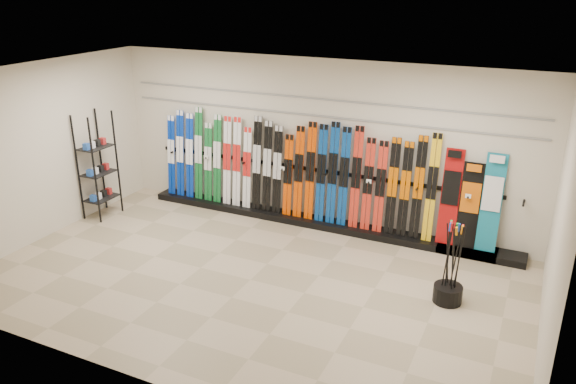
% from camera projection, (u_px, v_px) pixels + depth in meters
% --- Properties ---
extents(floor, '(8.00, 8.00, 0.00)m').
position_uv_depth(floor, '(250.00, 280.00, 8.46)').
color(floor, gray).
rests_on(floor, ground).
extents(back_wall, '(8.00, 0.00, 8.00)m').
position_uv_depth(back_wall, '(315.00, 143.00, 10.04)').
color(back_wall, beige).
rests_on(back_wall, floor).
extents(left_wall, '(0.00, 5.00, 5.00)m').
position_uv_depth(left_wall, '(41.00, 152.00, 9.51)').
color(left_wall, beige).
rests_on(left_wall, floor).
extents(right_wall, '(0.00, 5.00, 5.00)m').
position_uv_depth(right_wall, '(558.00, 239.00, 6.34)').
color(right_wall, beige).
rests_on(right_wall, floor).
extents(ceiling, '(8.00, 8.00, 0.00)m').
position_uv_depth(ceiling, '(245.00, 80.00, 7.39)').
color(ceiling, silver).
rests_on(ceiling, back_wall).
extents(ski_rack_base, '(8.00, 0.40, 0.12)m').
position_uv_depth(ski_rack_base, '(321.00, 223.00, 10.28)').
color(ski_rack_base, black).
rests_on(ski_rack_base, floor).
extents(skis, '(5.37, 0.20, 1.83)m').
position_uv_depth(skis, '(289.00, 170.00, 10.24)').
color(skis, '#072EA6').
rests_on(skis, ski_rack_base).
extents(snowboards, '(0.95, 0.25, 1.59)m').
position_uv_depth(snowboards, '(471.00, 202.00, 9.04)').
color(snowboards, '#990C0C').
rests_on(snowboards, ski_rack_base).
extents(accessory_rack, '(0.40, 0.60, 1.99)m').
position_uv_depth(accessory_rack, '(98.00, 165.00, 10.43)').
color(accessory_rack, black).
rests_on(accessory_rack, floor).
extents(pole_bin, '(0.40, 0.40, 0.25)m').
position_uv_depth(pole_bin, '(448.00, 294.00, 7.85)').
color(pole_bin, black).
rests_on(pole_bin, floor).
extents(ski_poles, '(0.26, 0.32, 1.18)m').
position_uv_depth(ski_poles, '(452.00, 263.00, 7.68)').
color(ski_poles, black).
rests_on(ski_poles, pole_bin).
extents(slatwall_rail_0, '(7.60, 0.02, 0.03)m').
position_uv_depth(slatwall_rail_0, '(316.00, 116.00, 9.84)').
color(slatwall_rail_0, gray).
rests_on(slatwall_rail_0, back_wall).
extents(slatwall_rail_1, '(7.60, 0.02, 0.03)m').
position_uv_depth(slatwall_rail_1, '(316.00, 99.00, 9.74)').
color(slatwall_rail_1, gray).
rests_on(slatwall_rail_1, back_wall).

